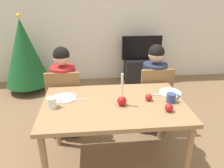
{
  "coord_description": "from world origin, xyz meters",
  "views": [
    {
      "loc": [
        -0.21,
        -1.93,
        1.79
      ],
      "look_at": [
        0.0,
        0.2,
        0.87
      ],
      "focal_mm": 35.97,
      "sensor_mm": 36.0,
      "label": 1
    }
  ],
  "objects_px": {
    "chair_left": "(65,99)",
    "apple_by_left_plate": "(149,97)",
    "tv": "(142,48)",
    "mug_left": "(52,103)",
    "person_right_child": "(153,90)",
    "candle_centerpiece": "(122,99)",
    "chair_right": "(154,95)",
    "plate_right": "(170,92)",
    "apple_near_candle": "(169,108)",
    "christmas_tree": "(24,53)",
    "mug_right": "(171,98)",
    "plate_left": "(64,98)",
    "dining_table": "(114,111)",
    "tv_stand": "(141,70)",
    "person_left_child": "(65,94)"
  },
  "relations": [
    {
      "from": "plate_right",
      "to": "apple_near_candle",
      "type": "height_order",
      "value": "apple_near_candle"
    },
    {
      "from": "mug_right",
      "to": "apple_near_candle",
      "type": "height_order",
      "value": "mug_right"
    },
    {
      "from": "person_right_child",
      "to": "tv_stand",
      "type": "distance_m",
      "value": 1.71
    },
    {
      "from": "tv_stand",
      "to": "tv",
      "type": "bearing_deg",
      "value": 90.0
    },
    {
      "from": "person_right_child",
      "to": "candle_centerpiece",
      "type": "relative_size",
      "value": 3.6
    },
    {
      "from": "dining_table",
      "to": "apple_near_candle",
      "type": "distance_m",
      "value": 0.54
    },
    {
      "from": "mug_left",
      "to": "mug_right",
      "type": "bearing_deg",
      "value": -0.29
    },
    {
      "from": "chair_left",
      "to": "person_left_child",
      "type": "bearing_deg",
      "value": 90.0
    },
    {
      "from": "chair_left",
      "to": "christmas_tree",
      "type": "height_order",
      "value": "christmas_tree"
    },
    {
      "from": "tv",
      "to": "apple_by_left_plate",
      "type": "height_order",
      "value": "tv"
    },
    {
      "from": "christmas_tree",
      "to": "candle_centerpiece",
      "type": "xyz_separation_m",
      "value": [
        1.45,
        -2.13,
        0.09
      ]
    },
    {
      "from": "person_right_child",
      "to": "apple_near_candle",
      "type": "distance_m",
      "value": 0.88
    },
    {
      "from": "christmas_tree",
      "to": "plate_left",
      "type": "xyz_separation_m",
      "value": [
        0.89,
        -1.94,
        0.02
      ]
    },
    {
      "from": "tv_stand",
      "to": "mug_left",
      "type": "height_order",
      "value": "mug_left"
    },
    {
      "from": "person_right_child",
      "to": "plate_right",
      "type": "bearing_deg",
      "value": -85.08
    },
    {
      "from": "apple_by_left_plate",
      "to": "candle_centerpiece",
      "type": "bearing_deg",
      "value": -165.89
    },
    {
      "from": "person_left_child",
      "to": "apple_by_left_plate",
      "type": "xyz_separation_m",
      "value": [
        0.9,
        -0.61,
        0.22
      ]
    },
    {
      "from": "mug_left",
      "to": "chair_right",
      "type": "bearing_deg",
      "value": 28.26
    },
    {
      "from": "tv",
      "to": "plate_left",
      "type": "bearing_deg",
      "value": -121.04
    },
    {
      "from": "chair_right",
      "to": "christmas_tree",
      "type": "relative_size",
      "value": 0.64
    },
    {
      "from": "candle_centerpiece",
      "to": "plate_left",
      "type": "bearing_deg",
      "value": 160.74
    },
    {
      "from": "plate_right",
      "to": "chair_right",
      "type": "bearing_deg",
      "value": 95.28
    },
    {
      "from": "tv",
      "to": "mug_left",
      "type": "distance_m",
      "value": 2.71
    },
    {
      "from": "chair_left",
      "to": "candle_centerpiece",
      "type": "bearing_deg",
      "value": -46.48
    },
    {
      "from": "chair_left",
      "to": "person_left_child",
      "type": "relative_size",
      "value": 0.77
    },
    {
      "from": "dining_table",
      "to": "christmas_tree",
      "type": "bearing_deg",
      "value": 123.5
    },
    {
      "from": "tv_stand",
      "to": "mug_left",
      "type": "relative_size",
      "value": 4.81
    },
    {
      "from": "mug_left",
      "to": "mug_right",
      "type": "distance_m",
      "value": 1.15
    },
    {
      "from": "plate_left",
      "to": "apple_by_left_plate",
      "type": "distance_m",
      "value": 0.86
    },
    {
      "from": "chair_left",
      "to": "apple_by_left_plate",
      "type": "height_order",
      "value": "chair_left"
    },
    {
      "from": "plate_left",
      "to": "mug_right",
      "type": "distance_m",
      "value": 1.08
    },
    {
      "from": "chair_right",
      "to": "dining_table",
      "type": "bearing_deg",
      "value": -133.92
    },
    {
      "from": "dining_table",
      "to": "tv_stand",
      "type": "distance_m",
      "value": 2.47
    },
    {
      "from": "mug_right",
      "to": "apple_near_candle",
      "type": "bearing_deg",
      "value": -115.11
    },
    {
      "from": "apple_by_left_plate",
      "to": "tv",
      "type": "bearing_deg",
      "value": 78.9
    },
    {
      "from": "mug_right",
      "to": "christmas_tree",
      "type": "bearing_deg",
      "value": 132.6
    },
    {
      "from": "mug_right",
      "to": "apple_near_candle",
      "type": "distance_m",
      "value": 0.2
    },
    {
      "from": "tv_stand",
      "to": "tv",
      "type": "relative_size",
      "value": 0.81
    },
    {
      "from": "mug_left",
      "to": "apple_by_left_plate",
      "type": "bearing_deg",
      "value": 2.9
    },
    {
      "from": "person_left_child",
      "to": "plate_left",
      "type": "xyz_separation_m",
      "value": [
        0.05,
        -0.49,
        0.19
      ]
    },
    {
      "from": "dining_table",
      "to": "plate_right",
      "type": "xyz_separation_m",
      "value": [
        0.63,
        0.17,
        0.09
      ]
    },
    {
      "from": "person_right_child",
      "to": "mug_right",
      "type": "relative_size",
      "value": 8.76
    },
    {
      "from": "dining_table",
      "to": "chair_left",
      "type": "xyz_separation_m",
      "value": [
        -0.55,
        0.61,
        -0.15
      ]
    },
    {
      "from": "tv_stand",
      "to": "christmas_tree",
      "type": "bearing_deg",
      "value": -174.47
    },
    {
      "from": "tv_stand",
      "to": "mug_right",
      "type": "xyz_separation_m",
      "value": [
        -0.23,
        -2.33,
        0.56
      ]
    },
    {
      "from": "chair_left",
      "to": "person_right_child",
      "type": "relative_size",
      "value": 0.77
    },
    {
      "from": "person_right_child",
      "to": "chair_right",
      "type": "bearing_deg",
      "value": -90.0
    },
    {
      "from": "dining_table",
      "to": "chair_left",
      "type": "bearing_deg",
      "value": 132.16
    },
    {
      "from": "tv",
      "to": "mug_right",
      "type": "relative_size",
      "value": 5.91
    },
    {
      "from": "person_left_child",
      "to": "plate_right",
      "type": "bearing_deg",
      "value": -21.69
    }
  ]
}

